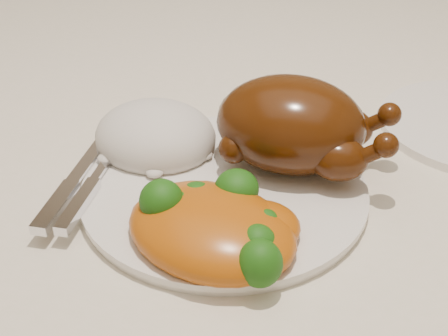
# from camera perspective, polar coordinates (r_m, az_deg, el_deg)

# --- Properties ---
(dining_table) EXTENTS (1.60, 0.90, 0.76)m
(dining_table) POSITION_cam_1_polar(r_m,az_deg,el_deg) (0.72, 7.70, -4.95)
(dining_table) COLOR brown
(dining_table) RESTS_ON floor
(tablecloth) EXTENTS (1.73, 1.03, 0.18)m
(tablecloth) POSITION_cam_1_polar(r_m,az_deg,el_deg) (0.67, 8.16, -0.05)
(tablecloth) COLOR #F0E3CE
(tablecloth) RESTS_ON dining_table
(dinner_plate) EXTENTS (0.33, 0.33, 0.01)m
(dinner_plate) POSITION_cam_1_polar(r_m,az_deg,el_deg) (0.57, 0.00, -2.13)
(dinner_plate) COLOR white
(dinner_plate) RESTS_ON tablecloth
(roast_chicken) EXTENTS (0.18, 0.12, 0.09)m
(roast_chicken) POSITION_cam_1_polar(r_m,az_deg,el_deg) (0.58, 6.49, 3.91)
(roast_chicken) COLOR #492207
(roast_chicken) RESTS_ON dinner_plate
(rice_mound) EXTENTS (0.15, 0.14, 0.06)m
(rice_mound) POSITION_cam_1_polar(r_m,az_deg,el_deg) (0.62, -6.29, 2.87)
(rice_mound) COLOR white
(rice_mound) RESTS_ON dinner_plate
(mac_and_cheese) EXTENTS (0.18, 0.16, 0.06)m
(mac_and_cheese) POSITION_cam_1_polar(r_m,az_deg,el_deg) (0.50, -0.38, -5.44)
(mac_and_cheese) COLOR #BA580B
(mac_and_cheese) RESTS_ON dinner_plate
(cutlery) EXTENTS (0.03, 0.17, 0.01)m
(cutlery) POSITION_cam_1_polar(r_m,az_deg,el_deg) (0.57, -13.32, -2.00)
(cutlery) COLOR silver
(cutlery) RESTS_ON dinner_plate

